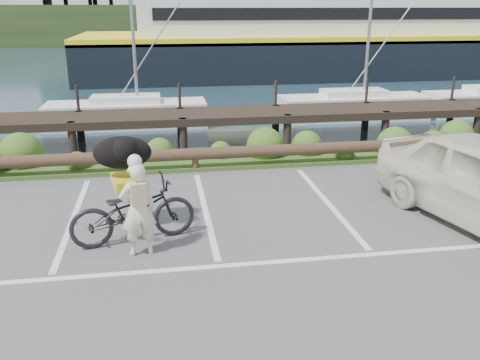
# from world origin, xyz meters

# --- Properties ---
(ground) EXTENTS (72.00, 72.00, 0.00)m
(ground) POSITION_xyz_m (0.00, 0.00, 0.00)
(ground) COLOR #4C4C4E
(harbor_backdrop) EXTENTS (170.00, 160.00, 30.00)m
(harbor_backdrop) POSITION_xyz_m (0.40, 78.42, -0.00)
(harbor_backdrop) COLOR #1A313F
(harbor_backdrop) RESTS_ON ground
(vegetation_strip) EXTENTS (34.00, 1.60, 0.10)m
(vegetation_strip) POSITION_xyz_m (0.00, 5.30, 0.05)
(vegetation_strip) COLOR #3D5B21
(vegetation_strip) RESTS_ON ground
(log_rail) EXTENTS (32.00, 0.30, 0.60)m
(log_rail) POSITION_xyz_m (0.00, 4.60, 0.00)
(log_rail) COLOR #443021
(log_rail) RESTS_ON ground
(bicycle) EXTENTS (2.30, 1.23, 1.15)m
(bicycle) POSITION_xyz_m (-1.36, 0.76, 0.57)
(bicycle) COLOR black
(bicycle) RESTS_ON ground
(cyclist) EXTENTS (0.66, 0.51, 1.60)m
(cyclist) POSITION_xyz_m (-1.25, 0.26, 0.80)
(cyclist) COLOR #EEE8C9
(cyclist) RESTS_ON ground
(dog) EXTENTS (0.73, 1.13, 0.60)m
(dog) POSITION_xyz_m (-1.52, 1.44, 1.45)
(dog) COLOR black
(dog) RESTS_ON bicycle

